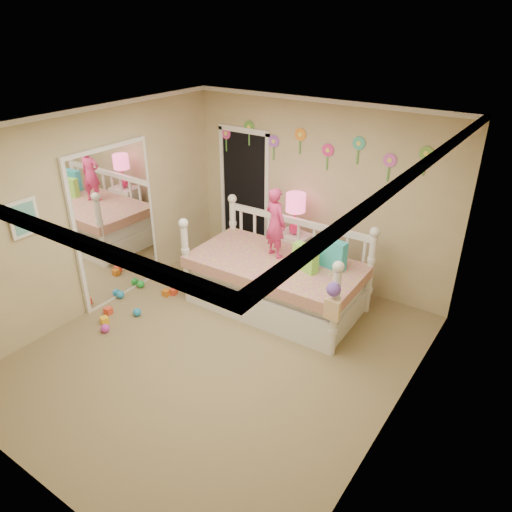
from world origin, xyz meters
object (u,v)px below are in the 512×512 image
Objects in this scene: nightstand at (294,258)px; table_lamp at (296,208)px; daybed at (276,265)px; child at (275,223)px.

nightstand is 0.78m from table_lamp.
child is at bearing 129.69° from daybed.
table_lamp is (-0.00, 0.00, 0.78)m from nightstand.
daybed is 3.81× the size of table_lamp.
nightstand is at bearing 100.68° from daybed.
nightstand is at bearing -67.06° from child.
table_lamp is at bearing 100.68° from daybed.
daybed is 0.56m from child.
daybed is 2.45× the size of child.
child is 1.23× the size of nightstand.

